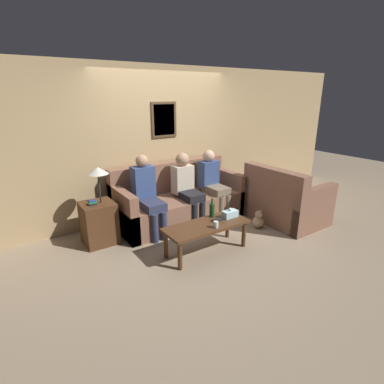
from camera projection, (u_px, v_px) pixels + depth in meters
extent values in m
plane|color=gray|center=(197.00, 230.00, 4.91)|extent=(16.00, 16.00, 0.00)
cube|color=tan|center=(164.00, 143.00, 5.33)|extent=(9.00, 0.06, 2.60)
cube|color=#4C3823|center=(164.00, 120.00, 5.17)|extent=(0.48, 0.02, 0.60)
cube|color=beige|center=(164.00, 120.00, 5.17)|extent=(0.40, 0.01, 0.52)
cube|color=brown|center=(181.00, 208.00, 5.24)|extent=(2.23, 0.94, 0.46)
cube|color=brown|center=(169.00, 176.00, 5.37)|extent=(2.23, 0.20, 0.53)
cube|color=brown|center=(123.00, 213.00, 4.63)|extent=(0.14, 0.94, 0.75)
cube|color=brown|center=(227.00, 190.00, 5.75)|extent=(0.14, 0.94, 0.75)
cube|color=brown|center=(286.00, 208.00, 5.24)|extent=(0.94, 1.22, 0.46)
cube|color=brown|center=(274.00, 184.00, 4.89)|extent=(0.20, 1.22, 0.53)
cube|color=brown|center=(315.00, 210.00, 4.77)|extent=(0.94, 0.14, 0.75)
cube|color=brown|center=(264.00, 192.00, 5.62)|extent=(0.94, 0.14, 0.75)
cube|color=#4C2D19|center=(206.00, 225.00, 4.12)|extent=(1.21, 0.48, 0.04)
cylinder|color=#4C2D19|center=(180.00, 256.00, 3.76)|extent=(0.06, 0.06, 0.38)
cylinder|color=#4C2D19|center=(244.00, 234.00, 4.34)|extent=(0.06, 0.06, 0.38)
cylinder|color=#4C2D19|center=(166.00, 245.00, 4.04)|extent=(0.06, 0.06, 0.38)
cylinder|color=#4C2D19|center=(228.00, 226.00, 4.62)|extent=(0.06, 0.06, 0.38)
cube|color=#4C2D19|center=(99.00, 223.00, 4.42)|extent=(0.46, 0.46, 0.63)
cylinder|color=#262628|center=(99.00, 188.00, 4.28)|extent=(0.02, 0.02, 0.45)
cone|color=beige|center=(98.00, 171.00, 4.20)|extent=(0.30, 0.30, 0.10)
cube|color=black|center=(93.00, 204.00, 4.26)|extent=(0.11, 0.10, 0.02)
cube|color=#237547|center=(92.00, 202.00, 4.26)|extent=(0.12, 0.09, 0.02)
cube|color=navy|center=(92.00, 201.00, 4.25)|extent=(0.09, 0.07, 0.02)
cylinder|color=#19421E|center=(212.00, 210.00, 4.33)|extent=(0.08, 0.08, 0.20)
cylinder|color=#19421E|center=(212.00, 201.00, 4.29)|extent=(0.03, 0.03, 0.09)
cylinder|color=silver|center=(216.00, 225.00, 4.00)|extent=(0.07, 0.07, 0.09)
cube|color=black|center=(217.00, 220.00, 4.22)|extent=(0.15, 0.09, 0.02)
cube|color=silver|center=(230.00, 214.00, 4.33)|extent=(0.23, 0.12, 0.10)
sphere|color=white|center=(230.00, 209.00, 4.31)|extent=(0.05, 0.05, 0.05)
cube|color=#2D334C|center=(151.00, 205.00, 4.59)|extent=(0.31, 0.50, 0.14)
cylinder|color=#2D334C|center=(155.00, 228.00, 4.45)|extent=(0.11, 0.11, 0.46)
cylinder|color=#2D334C|center=(164.00, 226.00, 4.53)|extent=(0.11, 0.11, 0.46)
cube|color=#33477A|center=(143.00, 184.00, 4.70)|extent=(0.34, 0.22, 0.55)
sphere|color=tan|center=(142.00, 161.00, 4.59)|extent=(0.19, 0.19, 0.19)
cube|color=black|center=(190.00, 196.00, 4.99)|extent=(0.31, 0.47, 0.14)
cylinder|color=black|center=(194.00, 217.00, 4.85)|extent=(0.11, 0.11, 0.46)
cylinder|color=black|center=(202.00, 215.00, 4.94)|extent=(0.11, 0.11, 0.46)
cube|color=beige|center=(183.00, 179.00, 5.10)|extent=(0.34, 0.22, 0.47)
sphere|color=tan|center=(182.00, 160.00, 4.99)|extent=(0.23, 0.23, 0.23)
cube|color=#756651|center=(216.00, 190.00, 5.30)|extent=(0.31, 0.47, 0.14)
cylinder|color=#756651|center=(221.00, 209.00, 5.17)|extent=(0.11, 0.11, 0.46)
cylinder|color=#756651|center=(227.00, 208.00, 5.25)|extent=(0.11, 0.11, 0.46)
cube|color=#33477A|center=(208.00, 174.00, 5.41)|extent=(0.34, 0.22, 0.48)
sphere|color=tan|center=(209.00, 156.00, 5.30)|extent=(0.21, 0.21, 0.21)
sphere|color=tan|center=(258.00, 222.00, 4.98)|extent=(0.19, 0.19, 0.19)
sphere|color=tan|center=(258.00, 214.00, 4.94)|extent=(0.12, 0.12, 0.12)
sphere|color=tan|center=(257.00, 213.00, 4.90)|extent=(0.04, 0.04, 0.04)
sphere|color=tan|center=(261.00, 211.00, 4.95)|extent=(0.04, 0.04, 0.04)
sphere|color=beige|center=(261.00, 216.00, 4.90)|extent=(0.05, 0.05, 0.05)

